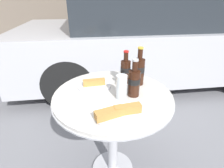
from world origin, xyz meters
The scene contains 9 objects.
ground_plane centered at (0.00, 0.00, 0.00)m, with size 30.00×30.00×0.00m, color slate.
bistro_table centered at (0.00, 0.00, 0.57)m, with size 0.75×0.75×0.70m.
cola_bottle_left centered at (0.12, -0.03, 0.79)m, with size 0.07×0.07×0.23m.
cola_bottle_right centered at (0.19, 0.12, 0.80)m, with size 0.07×0.07×0.26m.
cola_bottle_center centered at (0.11, 0.15, 0.79)m, with size 0.07×0.07×0.23m.
drinking_glass centered at (0.04, -0.06, 0.77)m, with size 0.06×0.06×0.15m.
lunch_plate_near centered at (-0.11, 0.11, 0.71)m, with size 0.22×0.22×0.06m.
lunch_plate_far centered at (0.00, -0.23, 0.72)m, with size 0.25×0.25×0.06m.
parked_car centered at (0.76, 1.79, 0.65)m, with size 3.92×1.81×1.39m.
Camera 1 is at (-0.13, -0.94, 1.25)m, focal length 28.00 mm.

